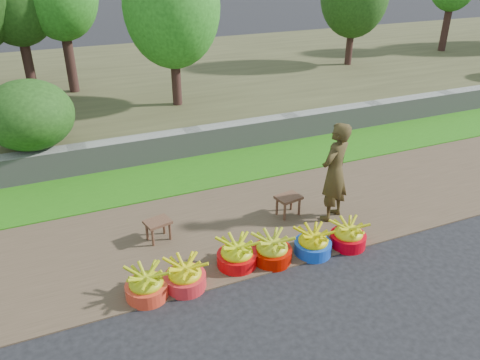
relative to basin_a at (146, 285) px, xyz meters
name	(u,v)px	position (x,y,z in m)	size (l,w,h in m)	color
ground_plane	(289,268)	(1.86, -0.20, -0.18)	(120.00, 120.00, 0.00)	black
dirt_shoulder	(250,222)	(1.86, 1.05, -0.17)	(80.00, 2.50, 0.02)	#4E3D2C
grass_verge	(207,170)	(1.86, 3.05, -0.16)	(80.00, 1.50, 0.04)	#256C10
retaining_wall	(193,142)	(1.86, 3.90, 0.10)	(80.00, 0.35, 0.55)	gray
earth_bank	(140,84)	(1.86, 8.80, 0.07)	(80.00, 10.00, 0.50)	#464527
basin_a	(146,285)	(0.00, 0.00, 0.00)	(0.52, 0.52, 0.39)	red
basin_b	(185,276)	(0.48, -0.01, 0.00)	(0.52, 0.52, 0.39)	red
basin_c	(237,254)	(1.25, 0.13, 0.01)	(0.54, 0.54, 0.40)	#BE0509
basin_d	(272,250)	(1.73, 0.05, 0.00)	(0.54, 0.54, 0.40)	#A30B00
basin_e	(313,243)	(2.33, -0.02, 0.00)	(0.52, 0.52, 0.39)	#1242B8
basin_f	(348,235)	(2.89, -0.05, 0.00)	(0.51, 0.51, 0.38)	#C1000F
stool_left	(158,225)	(0.44, 1.13, 0.10)	(0.41, 0.34, 0.32)	#523424
stool_right	(288,200)	(2.50, 1.01, 0.11)	(0.42, 0.35, 0.33)	#523424
vendor_woman	(335,172)	(3.08, 0.68, 0.63)	(0.57, 0.38, 1.57)	black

